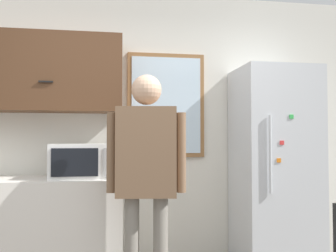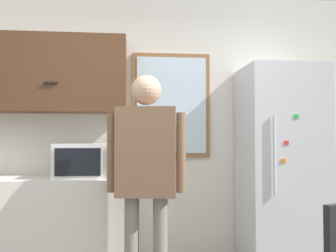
{
  "view_description": "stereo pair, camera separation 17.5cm",
  "coord_description": "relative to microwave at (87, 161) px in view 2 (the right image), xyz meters",
  "views": [
    {
      "loc": [
        -0.32,
        -1.76,
        1.24
      ],
      "look_at": [
        0.14,
        1.06,
        1.34
      ],
      "focal_mm": 40.0,
      "sensor_mm": 36.0,
      "label": 1
    },
    {
      "loc": [
        -0.15,
        -1.78,
        1.24
      ],
      "look_at": [
        0.14,
        1.06,
        1.34
      ],
      "focal_mm": 40.0,
      "sensor_mm": 36.0,
      "label": 2
    }
  ],
  "objects": [
    {
      "name": "window",
      "position": [
        0.79,
        0.34,
        0.53
      ],
      "size": [
        0.77,
        0.05,
        1.03
      ],
      "color": "olive"
    },
    {
      "name": "upper_cabinets",
      "position": [
        -0.67,
        0.18,
        0.79
      ],
      "size": [
        2.01,
        0.37,
        0.7
      ],
      "color": "#51331E"
    },
    {
      "name": "counter",
      "position": [
        -0.67,
        0.03,
        -0.6
      ],
      "size": [
        2.01,
        0.63,
        0.9
      ],
      "color": "silver",
      "rests_on": "ground_plane"
    },
    {
      "name": "back_wall",
      "position": [
        0.53,
        0.38,
        0.3
      ],
      "size": [
        6.0,
        0.06,
        2.7
      ],
      "color": "silver",
      "rests_on": "ground_plane"
    },
    {
      "name": "microwave",
      "position": [
        0.0,
        0.0,
        0.0
      ],
      "size": [
        0.53,
        0.43,
        0.29
      ],
      "color": "white",
      "rests_on": "counter"
    },
    {
      "name": "person",
      "position": [
        0.5,
        -0.53,
        0.01
      ],
      "size": [
        0.59,
        0.28,
        1.73
      ],
      "rotation": [
        0.0,
        0.0,
        -0.14
      ],
      "color": "gray",
      "rests_on": "ground_plane"
    },
    {
      "name": "refrigerator",
      "position": [
        1.78,
        0.02,
        -0.09
      ],
      "size": [
        0.71,
        0.67,
        1.91
      ],
      "color": "silver",
      "rests_on": "ground_plane"
    }
  ]
}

